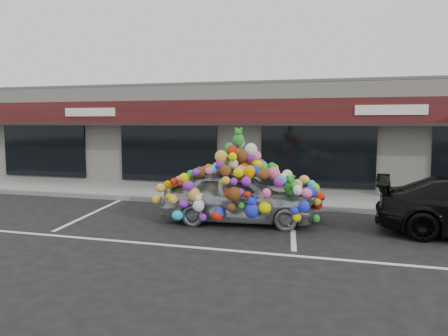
# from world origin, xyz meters

# --- Properties ---
(ground) EXTENTS (90.00, 90.00, 0.00)m
(ground) POSITION_xyz_m (0.00, 0.00, 0.00)
(ground) COLOR black
(ground) RESTS_ON ground
(shop_building) EXTENTS (24.00, 7.20, 4.31)m
(shop_building) POSITION_xyz_m (0.00, 8.44, 2.16)
(shop_building) COLOR silver
(shop_building) RESTS_ON ground
(sidewalk) EXTENTS (26.00, 3.00, 0.15)m
(sidewalk) POSITION_xyz_m (0.00, 4.00, 0.07)
(sidewalk) COLOR gray
(sidewalk) RESTS_ON ground
(kerb) EXTENTS (26.00, 0.18, 0.16)m
(kerb) POSITION_xyz_m (0.00, 2.50, 0.07)
(kerb) COLOR slate
(kerb) RESTS_ON ground
(parking_stripe_left) EXTENTS (0.73, 4.37, 0.01)m
(parking_stripe_left) POSITION_xyz_m (-3.20, 0.20, 0.00)
(parking_stripe_left) COLOR silver
(parking_stripe_left) RESTS_ON ground
(parking_stripe_mid) EXTENTS (0.73, 4.37, 0.01)m
(parking_stripe_mid) POSITION_xyz_m (2.80, 0.20, 0.00)
(parking_stripe_mid) COLOR silver
(parking_stripe_mid) RESTS_ON ground
(lane_line) EXTENTS (14.00, 0.12, 0.01)m
(lane_line) POSITION_xyz_m (2.00, -2.30, 0.00)
(lane_line) COLOR silver
(lane_line) RESTS_ON ground
(toy_car) EXTENTS (2.96, 4.48, 2.53)m
(toy_car) POSITION_xyz_m (1.32, 0.32, 0.86)
(toy_car) COLOR gray
(toy_car) RESTS_ON ground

